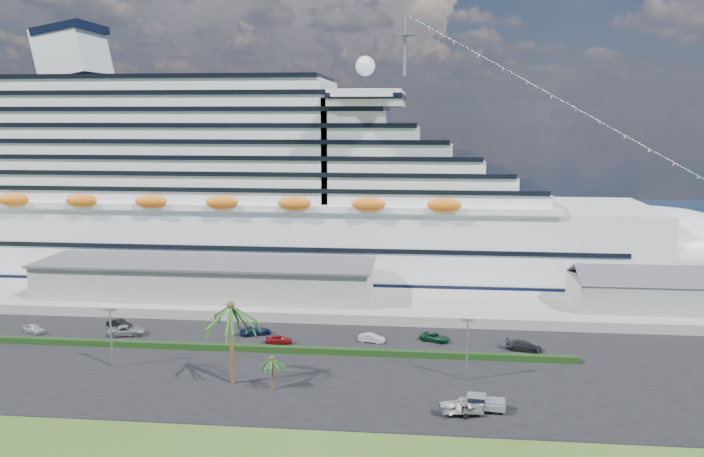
# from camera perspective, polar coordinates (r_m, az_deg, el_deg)

# --- Properties ---
(ground) EXTENTS (420.00, 420.00, 0.00)m
(ground) POSITION_cam_1_polar(r_m,az_deg,el_deg) (86.23, -4.00, -14.00)
(ground) COLOR #30501A
(ground) RESTS_ON ground
(asphalt_lot) EXTENTS (140.00, 38.00, 0.12)m
(asphalt_lot) POSITION_cam_1_polar(r_m,az_deg,el_deg) (96.26, -2.86, -11.38)
(asphalt_lot) COLOR black
(asphalt_lot) RESTS_ON ground
(wharf) EXTENTS (240.00, 20.00, 1.80)m
(wharf) POSITION_cam_1_polar(r_m,az_deg,el_deg) (123.32, -0.82, -6.25)
(wharf) COLOR gray
(wharf) RESTS_ON ground
(water) EXTENTS (420.00, 160.00, 0.02)m
(water) POSITION_cam_1_polar(r_m,az_deg,el_deg) (211.16, 2.02, 0.12)
(water) COLOR black
(water) RESTS_ON ground
(cruise_ship) EXTENTS (191.00, 38.00, 54.00)m
(cruise_ship) POSITION_cam_1_polar(r_m,az_deg,el_deg) (147.29, -8.09, 2.51)
(cruise_ship) COLOR silver
(cruise_ship) RESTS_ON ground
(terminal_building) EXTENTS (61.00, 15.00, 6.30)m
(terminal_building) POSITION_cam_1_polar(r_m,az_deg,el_deg) (127.54, -12.08, -4.02)
(terminal_building) COLOR gray
(terminal_building) RESTS_ON wharf
(port_shed) EXTENTS (24.00, 12.31, 7.37)m
(port_shed) POSITION_cam_1_polar(r_m,az_deg,el_deg) (127.47, 23.18, -4.88)
(port_shed) COLOR gray
(port_shed) RESTS_ON wharf
(hedge) EXTENTS (88.00, 1.10, 0.90)m
(hedge) POSITION_cam_1_polar(r_m,az_deg,el_deg) (102.14, -6.94, -9.89)
(hedge) COLOR black
(hedge) RESTS_ON asphalt_lot
(lamp_post_left) EXTENTS (1.60, 0.35, 8.27)m
(lamp_post_left) POSITION_cam_1_polar(r_m,az_deg,el_deg) (99.84, -19.41, -7.95)
(lamp_post_left) COLOR gray
(lamp_post_left) RESTS_ON asphalt_lot
(lamp_post_right) EXTENTS (1.60, 0.35, 8.27)m
(lamp_post_right) POSITION_cam_1_polar(r_m,az_deg,el_deg) (90.85, 9.55, -9.26)
(lamp_post_right) COLOR gray
(lamp_post_right) RESTS_ON asphalt_lot
(palm_tall) EXTENTS (8.82, 8.82, 11.13)m
(palm_tall) POSITION_cam_1_polar(r_m,az_deg,el_deg) (88.91, -10.03, -7.08)
(palm_tall) COLOR #47301E
(palm_tall) RESTS_ON ground
(palm_short) EXTENTS (3.53, 3.53, 4.56)m
(palm_short) POSITION_cam_1_polar(r_m,az_deg,el_deg) (87.97, -6.68, -10.98)
(palm_short) COLOR #47301E
(palm_short) RESTS_ON ground
(parked_car_0) EXTENTS (4.28, 3.13, 1.36)m
(parked_car_0) POSITION_cam_1_polar(r_m,az_deg,el_deg) (120.61, -24.92, -7.57)
(parked_car_0) COLOR #B4B5B7
(parked_car_0) RESTS_ON asphalt_lot
(parked_car_1) EXTENTS (4.43, 2.78, 1.38)m
(parked_car_1) POSITION_cam_1_polar(r_m,az_deg,el_deg) (118.41, -18.80, -7.48)
(parked_car_1) COLOR black
(parked_car_1) RESTS_ON asphalt_lot
(parked_car_2) EXTENTS (6.00, 3.78, 1.54)m
(parked_car_2) POSITION_cam_1_polar(r_m,az_deg,el_deg) (114.05, -18.22, -8.06)
(parked_car_2) COLOR gray
(parked_car_2) RESTS_ON asphalt_lot
(parked_car_3) EXTENTS (5.26, 3.66, 1.41)m
(parked_car_3) POSITION_cam_1_polar(r_m,az_deg,el_deg) (109.76, -8.05, -8.39)
(parked_car_3) COLOR #111D3E
(parked_car_3) RESTS_ON asphalt_lot
(parked_car_4) EXTENTS (4.11, 1.98, 1.36)m
(parked_car_4) POSITION_cam_1_polar(r_m,az_deg,el_deg) (105.26, -6.10, -9.15)
(parked_car_4) COLOR maroon
(parked_car_4) RESTS_ON asphalt_lot
(parked_car_5) EXTENTS (4.24, 2.35, 1.32)m
(parked_car_5) POSITION_cam_1_polar(r_m,az_deg,el_deg) (105.39, 1.63, -9.08)
(parked_car_5) COLOR silver
(parked_car_5) RESTS_ON asphalt_lot
(parked_car_6) EXTENTS (5.01, 3.72, 1.26)m
(parked_car_6) POSITION_cam_1_polar(r_m,az_deg,el_deg) (106.54, 6.90, -8.96)
(parked_car_6) COLOR #0E3820
(parked_car_6) RESTS_ON asphalt_lot
(parked_car_7) EXTENTS (5.53, 3.26, 1.50)m
(parked_car_7) POSITION_cam_1_polar(r_m,az_deg,el_deg) (104.85, 14.08, -9.42)
(parked_car_7) COLOR #232429
(parked_car_7) RESTS_ON asphalt_lot
(pickup_truck) EXTENTS (5.53, 2.49, 1.89)m
(pickup_truck) POSITION_cam_1_polar(r_m,az_deg,el_deg) (83.80, 10.69, -14.01)
(pickup_truck) COLOR black
(pickup_truck) RESTS_ON asphalt_lot
(boat_trailer) EXTENTS (6.12, 4.36, 1.71)m
(boat_trailer) POSITION_cam_1_polar(r_m,az_deg,el_deg) (82.18, 9.14, -14.38)
(boat_trailer) COLOR gray
(boat_trailer) RESTS_ON asphalt_lot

